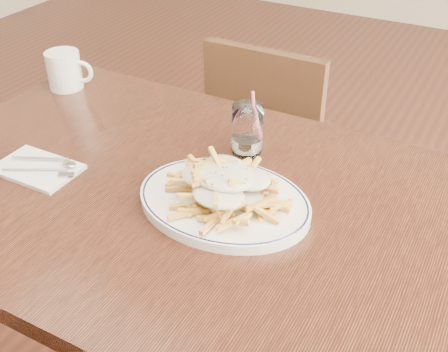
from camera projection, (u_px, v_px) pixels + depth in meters
The scene contains 8 objects.
table at pixel (180, 219), 1.17m from camera, with size 1.20×0.80×0.75m.
chair_far at pixel (272, 144), 1.83m from camera, with size 0.38×0.38×0.81m.
fries_plate at pixel (224, 201), 1.07m from camera, with size 0.36×0.31×0.02m.
loaded_fries at pixel (224, 181), 1.04m from camera, with size 0.25×0.21×0.07m.
napkin at pixel (37, 169), 1.18m from camera, with size 0.17×0.11×0.01m, color white.
cutlery at pixel (38, 165), 1.18m from camera, with size 0.16×0.13×0.01m.
water_glass at pixel (247, 132), 1.22m from camera, with size 0.07×0.07×0.15m.
coffee_mug at pixel (65, 70), 1.49m from camera, with size 0.13×0.09×0.10m.
Camera 1 is at (0.52, -0.76, 1.40)m, focal length 45.00 mm.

